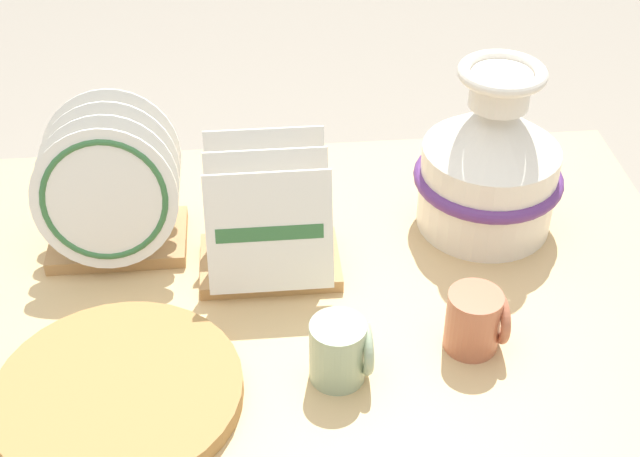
# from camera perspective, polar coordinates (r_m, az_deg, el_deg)

# --- Properties ---
(display_table) EXTENTS (1.19, 0.83, 0.71)m
(display_table) POSITION_cam_1_polar(r_m,az_deg,el_deg) (1.46, 0.00, -6.16)
(display_table) COLOR tan
(display_table) RESTS_ON ground_plane
(ceramic_vase) EXTENTS (0.25, 0.25, 0.30)m
(ceramic_vase) POSITION_cam_1_polar(r_m,az_deg,el_deg) (1.49, 10.83, 4.17)
(ceramic_vase) COLOR white
(ceramic_vase) RESTS_ON display_table
(dish_rack_round_plates) EXTENTS (0.22, 0.19, 0.24)m
(dish_rack_round_plates) POSITION_cam_1_polar(r_m,az_deg,el_deg) (1.45, -13.23, 1.85)
(dish_rack_round_plates) COLOR tan
(dish_rack_round_plates) RESTS_ON display_table
(dish_rack_square_plates) EXTENTS (0.22, 0.18, 0.21)m
(dish_rack_square_plates) POSITION_cam_1_polar(r_m,az_deg,el_deg) (1.39, -3.29, -0.41)
(dish_rack_square_plates) COLOR tan
(dish_rack_square_plates) RESTS_ON display_table
(wicker_charger_stack) EXTENTS (0.34, 0.34, 0.03)m
(wicker_charger_stack) POSITION_cam_1_polar(r_m,az_deg,el_deg) (1.25, -12.77, -10.19)
(wicker_charger_stack) COLOR #AD7F47
(wicker_charger_stack) RESTS_ON display_table
(mug_terracotta_glaze) EXTENTS (0.09, 0.08, 0.10)m
(mug_terracotta_glaze) POSITION_cam_1_polar(r_m,az_deg,el_deg) (1.29, 9.96, -5.82)
(mug_terracotta_glaze) COLOR #B76647
(mug_terracotta_glaze) RESTS_ON display_table
(mug_sage_glaze) EXTENTS (0.09, 0.08, 0.10)m
(mug_sage_glaze) POSITION_cam_1_polar(r_m,az_deg,el_deg) (1.23, 1.35, -7.83)
(mug_sage_glaze) COLOR #9EB28E
(mug_sage_glaze) RESTS_ON display_table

